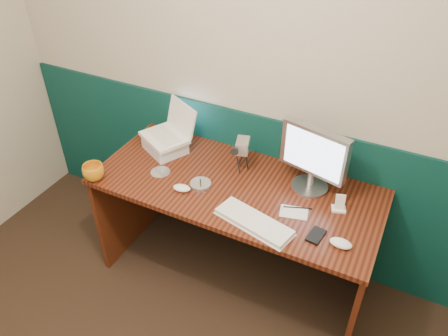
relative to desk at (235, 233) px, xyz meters
The scene contains 18 objects.
back_wall 0.95m from the desk, 89.97° to the left, with size 3.50×0.04×2.50m, color #BEB5A1.
wainscot 0.38m from the desk, 89.97° to the left, with size 3.48×0.02×1.00m, color #07322D.
desk is the anchor object (origin of this frame).
laptop_riser 0.69m from the desk, 167.78° to the left, with size 0.24×0.20×0.08m, color white.
laptop 0.79m from the desk, 167.78° to the left, with size 0.27×0.21×0.23m, color white, non-canonical shape.
monitor 0.69m from the desk, 23.47° to the left, with size 0.38×0.11×0.38m, color #A2A2A6, non-canonical shape.
keyboard 0.50m from the desk, 48.57° to the right, with size 0.40×0.13×0.02m, color white.
mouse_right 0.77m from the desk, 16.79° to the right, with size 0.11×0.06×0.04m, color white.
mouse_left 0.49m from the desk, 145.04° to the right, with size 0.10×0.06×0.03m, color white.
mug 0.90m from the desk, 157.62° to the right, with size 0.12×0.12×0.09m, color orange.
camcorder 0.51m from the desk, 102.01° to the left, with size 0.10×0.14×0.22m, color #B7B7BC, non-canonical shape.
cd_spindle 0.43m from the desk, 150.79° to the right, with size 0.12×0.12×0.02m, color silver.
cd_loose_a 0.59m from the desk, 169.14° to the right, with size 0.11×0.11×0.00m, color silver.
pen 0.53m from the desk, ahead, with size 0.01×0.01×0.15m, color black.
papers 0.53m from the desk, 10.89° to the right, with size 0.14×0.09×0.00m, color silver.
dock 0.68m from the desk, ahead, with size 0.07×0.05×0.01m, color white.
music_player 0.71m from the desk, ahead, with size 0.05×0.01×0.09m, color white.
pda 0.66m from the desk, 19.66° to the right, with size 0.07×0.11×0.01m, color black.
Camera 1 is at (0.78, -0.34, 2.28)m, focal length 35.00 mm.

